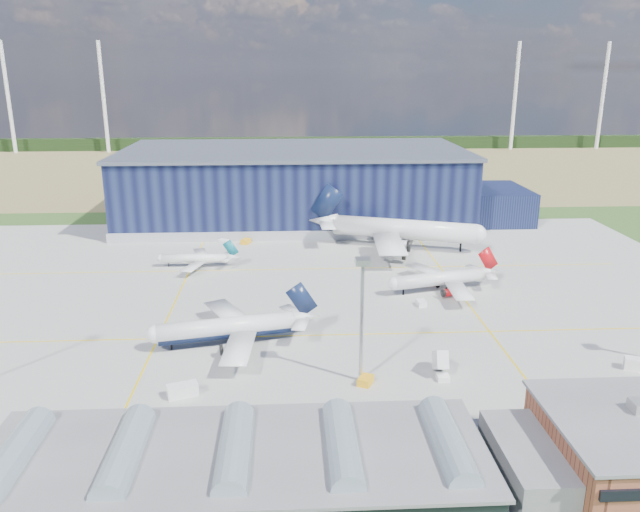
{
  "coord_description": "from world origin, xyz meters",
  "views": [
    {
      "loc": [
        -2.66,
        -130.35,
        54.19
      ],
      "look_at": [
        5.25,
        17.64,
        9.06
      ],
      "focal_mm": 35.0,
      "sensor_mm": 36.0,
      "label": 1
    }
  ],
  "objects_px": {
    "airstair": "(440,365)",
    "car_a": "(577,428)",
    "gse_van_c": "(638,364)",
    "airliner_navy": "(226,318)",
    "gse_tug_b": "(366,381)",
    "light_mast_center": "(362,300)",
    "gse_cart_b": "(224,242)",
    "gse_tug_c": "(246,241)",
    "gse_van_a": "(183,390)",
    "airliner_red": "(440,272)",
    "gse_cart_a": "(421,303)",
    "hangar": "(302,188)",
    "gse_tug_a": "(345,423)",
    "car_b": "(342,435)",
    "airliner_regional": "(194,254)",
    "airliner_widebody": "(404,219)"
  },
  "relations": [
    {
      "from": "airliner_regional",
      "to": "gse_cart_b",
      "type": "distance_m",
      "value": 24.16
    },
    {
      "from": "hangar",
      "to": "car_b",
      "type": "distance_m",
      "value": 143.25
    },
    {
      "from": "airliner_regional",
      "to": "gse_van_c",
      "type": "relative_size",
      "value": 4.96
    },
    {
      "from": "airliner_red",
      "to": "car_a",
      "type": "height_order",
      "value": "airliner_red"
    },
    {
      "from": "gse_van_a",
      "to": "car_b",
      "type": "relative_size",
      "value": 1.53
    },
    {
      "from": "airliner_navy",
      "to": "gse_tug_c",
      "type": "distance_m",
      "value": 75.36
    },
    {
      "from": "airstair",
      "to": "airliner_widebody",
      "type": "bearing_deg",
      "value": 87.29
    },
    {
      "from": "airliner_red",
      "to": "light_mast_center",
      "type": "bearing_deg",
      "value": 46.75
    },
    {
      "from": "hangar",
      "to": "gse_cart_b",
      "type": "bearing_deg",
      "value": -128.29
    },
    {
      "from": "airliner_red",
      "to": "airliner_navy",
      "type": "bearing_deg",
      "value": 15.25
    },
    {
      "from": "airliner_navy",
      "to": "car_b",
      "type": "xyz_separation_m",
      "value": [
        20.34,
        -34.81,
        -5.24
      ]
    },
    {
      "from": "gse_tug_a",
      "to": "hangar",
      "type": "bearing_deg",
      "value": 90.5
    },
    {
      "from": "airliner_widebody",
      "to": "gse_tug_a",
      "type": "height_order",
      "value": "airliner_widebody"
    },
    {
      "from": "light_mast_center",
      "to": "airliner_red",
      "type": "xyz_separation_m",
      "value": [
        25.05,
        45.45,
        -10.36
      ]
    },
    {
      "from": "airliner_regional",
      "to": "gse_cart_a",
      "type": "height_order",
      "value": "airliner_regional"
    },
    {
      "from": "airliner_red",
      "to": "gse_cart_b",
      "type": "xyz_separation_m",
      "value": [
        -58.14,
        46.55,
        -4.34
      ]
    },
    {
      "from": "airliner_red",
      "to": "gse_cart_a",
      "type": "distance_m",
      "value": 12.48
    },
    {
      "from": "airliner_navy",
      "to": "airliner_regional",
      "type": "relative_size",
      "value": 1.51
    },
    {
      "from": "gse_cart_a",
      "to": "gse_tug_c",
      "type": "relative_size",
      "value": 0.85
    },
    {
      "from": "airliner_widebody",
      "to": "car_b",
      "type": "distance_m",
      "value": 107.11
    },
    {
      "from": "hangar",
      "to": "car_b",
      "type": "xyz_separation_m",
      "value": [
        2.23,
        -142.8,
        -11.06
      ]
    },
    {
      "from": "gse_cart_a",
      "to": "gse_van_c",
      "type": "xyz_separation_m",
      "value": [
        33.42,
        -34.37,
        0.48
      ]
    },
    {
      "from": "light_mast_center",
      "to": "gse_cart_b",
      "type": "relative_size",
      "value": 6.8
    },
    {
      "from": "gse_van_c",
      "to": "car_a",
      "type": "relative_size",
      "value": 1.34
    },
    {
      "from": "airstair",
      "to": "car_a",
      "type": "height_order",
      "value": "airstair"
    },
    {
      "from": "airliner_regional",
      "to": "gse_cart_a",
      "type": "relative_size",
      "value": 7.76
    },
    {
      "from": "gse_van_a",
      "to": "airliner_red",
      "type": "bearing_deg",
      "value": -68.09
    },
    {
      "from": "airliner_navy",
      "to": "gse_tug_b",
      "type": "relative_size",
      "value": 10.88
    },
    {
      "from": "gse_van_c",
      "to": "car_a",
      "type": "xyz_separation_m",
      "value": [
        -20.42,
        -19.32,
        -0.53
      ]
    },
    {
      "from": "airliner_widebody",
      "to": "gse_tug_a",
      "type": "bearing_deg",
      "value": -86.0
    },
    {
      "from": "hangar",
      "to": "airliner_navy",
      "type": "height_order",
      "value": "hangar"
    },
    {
      "from": "gse_tug_a",
      "to": "gse_van_a",
      "type": "relative_size",
      "value": 0.73
    },
    {
      "from": "gse_tug_c",
      "to": "airstair",
      "type": "height_order",
      "value": "airstair"
    },
    {
      "from": "hangar",
      "to": "gse_tug_a",
      "type": "height_order",
      "value": "hangar"
    },
    {
      "from": "light_mast_center",
      "to": "airliner_widebody",
      "type": "xyz_separation_m",
      "value": [
        23.15,
        85.0,
        -6.26
      ]
    },
    {
      "from": "light_mast_center",
      "to": "gse_tug_b",
      "type": "xyz_separation_m",
      "value": [
        0.75,
        -1.47,
        -14.72
      ]
    },
    {
      "from": "airliner_regional",
      "to": "gse_van_c",
      "type": "height_order",
      "value": "airliner_regional"
    },
    {
      "from": "light_mast_center",
      "to": "gse_tug_b",
      "type": "distance_m",
      "value": 14.82
    },
    {
      "from": "light_mast_center",
      "to": "gse_cart_a",
      "type": "height_order",
      "value": "light_mast_center"
    },
    {
      "from": "gse_cart_a",
      "to": "gse_van_a",
      "type": "bearing_deg",
      "value": -145.29
    },
    {
      "from": "airstair",
      "to": "airliner_navy",
      "type": "bearing_deg",
      "value": 162.52
    },
    {
      "from": "airliner_widebody",
      "to": "gse_van_c",
      "type": "relative_size",
      "value": 11.86
    },
    {
      "from": "airliner_widebody",
      "to": "gse_cart_b",
      "type": "height_order",
      "value": "airliner_widebody"
    },
    {
      "from": "gse_van_a",
      "to": "gse_cart_b",
      "type": "bearing_deg",
      "value": -18.22
    },
    {
      "from": "gse_van_a",
      "to": "gse_tug_b",
      "type": "bearing_deg",
      "value": -105.05
    },
    {
      "from": "gse_tug_c",
      "to": "gse_cart_a",
      "type": "bearing_deg",
      "value": -28.31
    },
    {
      "from": "gse_van_c",
      "to": "gse_tug_b",
      "type": "bearing_deg",
      "value": 116.06
    },
    {
      "from": "gse_van_c",
      "to": "airstair",
      "type": "height_order",
      "value": "airstair"
    },
    {
      "from": "light_mast_center",
      "to": "gse_tug_a",
      "type": "relative_size",
      "value": 6.11
    },
    {
      "from": "light_mast_center",
      "to": "airliner_regional",
      "type": "xyz_separation_m",
      "value": [
        -39.02,
        68.79,
        -11.6
      ]
    }
  ]
}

